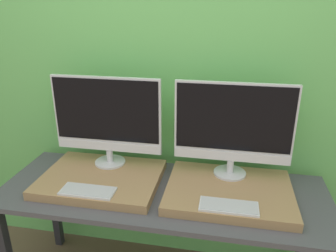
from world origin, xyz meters
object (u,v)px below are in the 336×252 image
(monitor_right, at_px, (233,126))
(monitor_left, at_px, (107,118))
(keyboard_left, at_px, (88,191))
(keyboard_right, at_px, (229,206))

(monitor_right, bearing_deg, monitor_left, 180.00)
(monitor_left, relative_size, keyboard_left, 2.28)
(monitor_left, distance_m, monitor_right, 0.74)
(keyboard_left, distance_m, monitor_right, 0.86)
(monitor_left, xyz_separation_m, monitor_right, (0.74, 0.00, 0.00))
(keyboard_left, bearing_deg, monitor_left, 90.00)
(monitor_left, xyz_separation_m, keyboard_right, (0.74, -0.34, -0.29))
(keyboard_right, bearing_deg, monitor_left, 155.32)
(keyboard_left, bearing_deg, monitor_right, 24.68)
(keyboard_right, bearing_deg, keyboard_left, 180.00)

